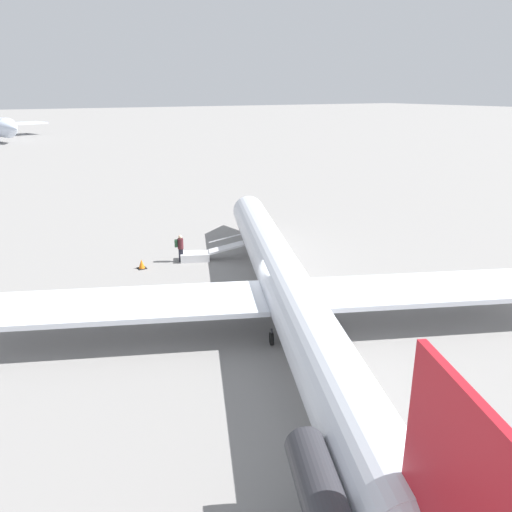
{
  "coord_description": "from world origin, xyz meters",
  "views": [
    {
      "loc": [
        -18.29,
        12.13,
        10.28
      ],
      "look_at": [
        4.29,
        -1.0,
        1.57
      ],
      "focal_mm": 35.0,
      "sensor_mm": 36.0,
      "label": 1
    }
  ],
  "objects": [
    {
      "name": "boarding_stairs",
      "position": [
        9.42,
        0.02,
        0.36
      ],
      "size": [
        2.48,
        4.09,
        1.54
      ],
      "rotation": [
        0.0,
        0.0,
        -1.97
      ],
      "color": "silver",
      "rests_on": "ground"
    },
    {
      "name": "traffic_cone_near_stairs",
      "position": [
        9.77,
        3.82,
        0.26
      ],
      "size": [
        0.52,
        0.52,
        0.57
      ],
      "color": "black",
      "rests_on": "ground"
    },
    {
      "name": "passenger",
      "position": [
        9.78,
        1.3,
        1.0
      ],
      "size": [
        0.45,
        0.57,
        1.74
      ],
      "rotation": [
        0.0,
        0.0,
        -1.97
      ],
      "color": "#23232D",
      "rests_on": "ground"
    },
    {
      "name": "airplane_main",
      "position": [
        -0.84,
        0.35,
        1.76
      ],
      "size": [
        32.5,
        25.87,
        5.91
      ],
      "rotation": [
        0.0,
        0.0,
        -0.4
      ],
      "color": "silver",
      "rests_on": "ground"
    },
    {
      "name": "ground_plane",
      "position": [
        0.0,
        0.0,
        0.0
      ],
      "size": [
        600.0,
        600.0,
        0.0
      ],
      "primitive_type": "plane",
      "color": "gray"
    }
  ]
}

